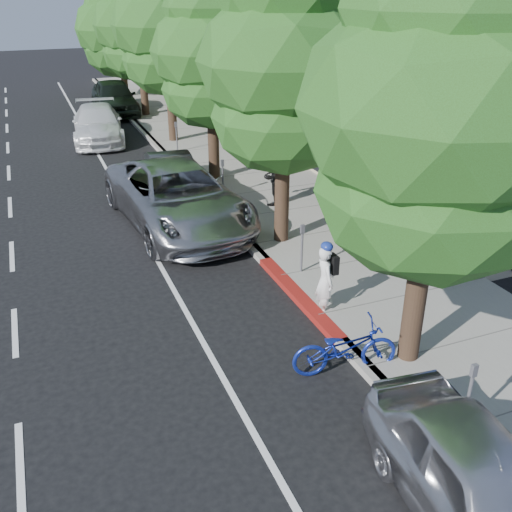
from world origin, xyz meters
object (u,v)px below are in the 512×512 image
silver_suv (178,197)px  dark_sedan (173,176)px  bicycle (345,348)px  street_tree_5 (119,30)px  street_tree_3 (167,27)px  dark_suv_far (114,97)px  street_tree_4 (139,27)px  street_tree_2 (211,54)px  white_pickup (98,124)px  near_car_a (482,490)px  pedestrian (272,176)px  street_tree_1 (285,66)px  street_tree_0 (441,114)px  cyclist (325,281)px

silver_suv → dark_sedan: size_ratio=1.62×
bicycle → street_tree_5: bearing=8.8°
street_tree_3 → dark_suv_far: bearing=100.7°
bicycle → dark_sedan: bearing=13.7°
street_tree_4 → silver_suv: size_ratio=1.13×
street_tree_2 → white_pickup: (-3.10, 7.75, -3.73)m
near_car_a → pedestrian: size_ratio=2.29×
street_tree_1 → bicycle: street_tree_1 is taller
near_car_a → street_tree_1: bearing=87.9°
bicycle → pedestrian: bearing=-3.2°
street_tree_2 → street_tree_4: street_tree_4 is taller
dark_sedan → near_car_a: 14.71m
street_tree_0 → street_tree_1: 6.00m
street_tree_4 → street_tree_5: 6.03m
white_pickup → street_tree_3: bearing=-23.1°
street_tree_4 → white_pickup: bearing=-126.1°
bicycle → pedestrian: size_ratio=1.08×
dark_sedan → dark_suv_far: bearing=92.8°
silver_suv → dark_suv_far: bearing=82.0°
silver_suv → white_pickup: silver_suv is taller
street_tree_4 → dark_sedan: street_tree_4 is taller
bicycle → street_tree_4: bearing=8.1°
street_tree_0 → bicycle: 4.48m
street_tree_3 → near_car_a: 21.96m
street_tree_1 → street_tree_2: bearing=90.0°
street_tree_2 → white_pickup: size_ratio=1.34×
street_tree_5 → bicycle: 30.03m
bicycle → cyclist: bearing=-6.4°
street_tree_1 → near_car_a: 10.44m
cyclist → dark_suv_far: (-0.75, 23.16, 0.11)m
street_tree_4 → bicycle: street_tree_4 is taller
street_tree_2 → street_tree_4: 12.00m
street_tree_5 → cyclist: (-0.65, -27.76, -3.23)m
street_tree_5 → dark_sedan: 19.18m
street_tree_0 → street_tree_1: size_ratio=1.01×
street_tree_1 → pedestrian: (0.88, 2.67, -3.75)m
cyclist → bicycle: size_ratio=0.80×
street_tree_0 → silver_suv: street_tree_0 is taller
street_tree_0 → street_tree_4: 24.00m
street_tree_5 → dark_suv_far: 5.73m
pedestrian → dark_suv_far: bearing=-124.9°
cyclist → dark_sedan: size_ratio=0.40×
cyclist → white_pickup: size_ratio=0.30×
near_car_a → street_tree_5: bearing=93.9°
street_tree_1 → street_tree_3: 12.00m
near_car_a → street_tree_4: bearing=93.4°
dark_suv_far → street_tree_2: bearing=-82.7°
street_tree_2 → cyclist: street_tree_2 is taller
white_pickup → dark_suv_far: 5.91m
street_tree_2 → silver_suv: bearing=-122.8°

